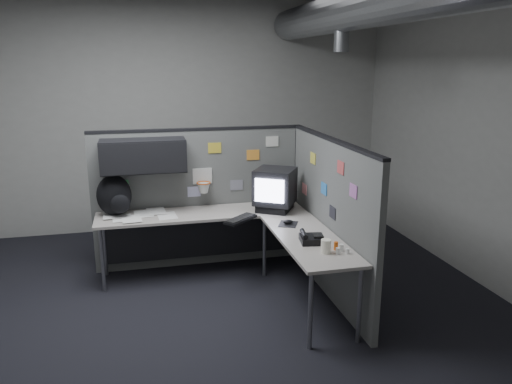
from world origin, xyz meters
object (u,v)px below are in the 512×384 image
object	(u,v)px
keyboard	(241,219)
backpack	(115,196)
phone	(311,238)
monitor	(275,189)
desk	(229,229)

from	to	relation	value
keyboard	backpack	world-z (taller)	backpack
backpack	keyboard	bearing A→B (deg)	-26.12
keyboard	phone	xyz separation A→B (m)	(0.50, -0.79, 0.02)
monitor	backpack	bearing A→B (deg)	160.55
desk	keyboard	size ratio (longest dim) A/B	5.74
keyboard	backpack	bearing A→B (deg)	162.68
monitor	phone	bearing A→B (deg)	-101.21
keyboard	phone	distance (m)	0.94
desk	monitor	world-z (taller)	monitor
desk	backpack	distance (m)	1.27
keyboard	phone	world-z (taller)	phone
monitor	phone	xyz separation A→B (m)	(0.04, -1.09, -0.20)
backpack	phone	bearing A→B (deg)	-41.07
monitor	phone	distance (m)	1.11
keyboard	backpack	xyz separation A→B (m)	(-1.28, 0.48, 0.20)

